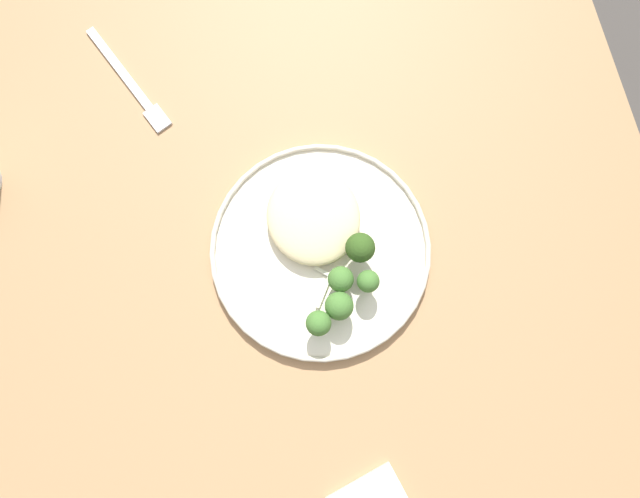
% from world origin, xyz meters
% --- Properties ---
extents(ground, '(6.00, 6.00, 0.00)m').
position_xyz_m(ground, '(0.00, 0.00, 0.00)').
color(ground, '#47423D').
extents(wooden_dining_table, '(1.40, 1.00, 0.74)m').
position_xyz_m(wooden_dining_table, '(0.00, 0.00, 0.66)').
color(wooden_dining_table, '#9E754C').
rests_on(wooden_dining_table, ground).
extents(dinner_plate, '(0.29, 0.29, 0.02)m').
position_xyz_m(dinner_plate, '(-0.04, -0.03, 0.75)').
color(dinner_plate, beige).
rests_on(dinner_plate, wooden_dining_table).
extents(noodle_bed, '(0.13, 0.12, 0.03)m').
position_xyz_m(noodle_bed, '(0.00, -0.03, 0.77)').
color(noodle_bed, beige).
rests_on(noodle_bed, dinner_plate).
extents(seared_scallop_tiny_bay, '(0.03, 0.03, 0.01)m').
position_xyz_m(seared_scallop_tiny_bay, '(-0.01, -0.08, 0.76)').
color(seared_scallop_tiny_bay, beige).
rests_on(seared_scallop_tiny_bay, dinner_plate).
extents(seared_scallop_right_edge, '(0.03, 0.03, 0.01)m').
position_xyz_m(seared_scallop_right_edge, '(0.02, -0.04, 0.76)').
color(seared_scallop_right_edge, '#DBB77A').
rests_on(seared_scallop_right_edge, dinner_plate).
extents(seared_scallop_front_small, '(0.02, 0.02, 0.01)m').
position_xyz_m(seared_scallop_front_small, '(0.04, -0.06, 0.76)').
color(seared_scallop_front_small, '#E5C689').
rests_on(seared_scallop_front_small, dinner_plate).
extents(seared_scallop_rear_pale, '(0.04, 0.04, 0.01)m').
position_xyz_m(seared_scallop_rear_pale, '(-0.03, -0.07, 0.76)').
color(seared_scallop_rear_pale, beige).
rests_on(seared_scallop_rear_pale, dinner_plate).
extents(seared_scallop_half_hidden, '(0.02, 0.02, 0.02)m').
position_xyz_m(seared_scallop_half_hidden, '(-0.04, -0.05, 0.76)').
color(seared_scallop_half_hidden, beige).
rests_on(seared_scallop_half_hidden, dinner_plate).
extents(seared_scallop_on_noodles, '(0.02, 0.02, 0.01)m').
position_xyz_m(seared_scallop_on_noodles, '(0.03, 0.00, 0.76)').
color(seared_scallop_on_noodles, '#DBB77A').
rests_on(seared_scallop_on_noodles, dinner_plate).
extents(seared_scallop_tilted_round, '(0.03, 0.03, 0.01)m').
position_xyz_m(seared_scallop_tilted_round, '(-0.01, -0.00, 0.76)').
color(seared_scallop_tilted_round, beige).
rests_on(seared_scallop_tilted_round, dinner_plate).
extents(broccoli_floret_center_pile, '(0.04, 0.04, 0.05)m').
position_xyz_m(broccoli_floret_center_pile, '(-0.12, -0.04, 0.78)').
color(broccoli_floret_center_pile, '#7A994C').
rests_on(broccoli_floret_center_pile, dinner_plate).
extents(broccoli_floret_near_rim, '(0.03, 0.03, 0.05)m').
position_xyz_m(broccoli_floret_near_rim, '(-0.09, -0.05, 0.78)').
color(broccoli_floret_near_rim, '#7A994C').
rests_on(broccoli_floret_near_rim, dinner_plate).
extents(broccoli_floret_small_sprig, '(0.03, 0.03, 0.05)m').
position_xyz_m(broccoli_floret_small_sprig, '(-0.10, -0.08, 0.78)').
color(broccoli_floret_small_sprig, '#89A356').
rests_on(broccoli_floret_small_sprig, dinner_plate).
extents(broccoli_floret_split_head, '(0.03, 0.03, 0.05)m').
position_xyz_m(broccoli_floret_split_head, '(-0.14, -0.01, 0.79)').
color(broccoli_floret_split_head, '#7A994C').
rests_on(broccoli_floret_split_head, dinner_plate).
extents(broccoli_floret_rear_charred, '(0.04, 0.04, 0.06)m').
position_xyz_m(broccoli_floret_rear_charred, '(-0.06, -0.08, 0.79)').
color(broccoli_floret_rear_charred, '#7A994C').
rests_on(broccoli_floret_rear_charred, dinner_plate).
extents(onion_sliver_short_strip, '(0.03, 0.03, 0.00)m').
position_xyz_m(onion_sliver_short_strip, '(-0.08, -0.03, 0.75)').
color(onion_sliver_short_strip, silver).
rests_on(onion_sliver_short_strip, dinner_plate).
extents(onion_sliver_long_sliver, '(0.04, 0.04, 0.00)m').
position_xyz_m(onion_sliver_long_sliver, '(-0.04, -0.06, 0.75)').
color(onion_sliver_long_sliver, silver).
rests_on(onion_sliver_long_sliver, dinner_plate).
extents(onion_sliver_pale_crescent, '(0.05, 0.04, 0.00)m').
position_xyz_m(onion_sliver_pale_crescent, '(-0.09, -0.03, 0.75)').
color(onion_sliver_pale_crescent, silver).
rests_on(onion_sliver_pale_crescent, dinner_plate).
extents(dinner_fork, '(0.18, 0.09, 0.00)m').
position_xyz_m(dinner_fork, '(0.25, 0.17, 0.74)').
color(dinner_fork, silver).
rests_on(dinner_fork, wooden_dining_table).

